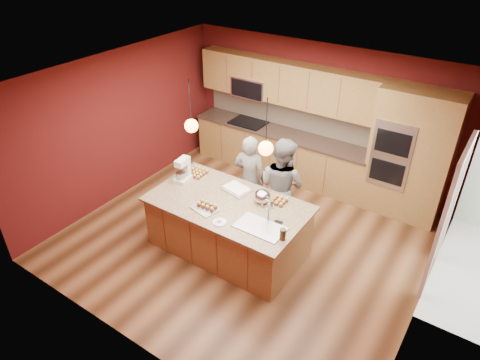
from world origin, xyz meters
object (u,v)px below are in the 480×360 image
Objects in this scene: person_right at (282,186)px; person_left at (250,178)px; stand_mixer at (183,171)px; mixing_bowl at (262,196)px; island at (229,226)px.

person_left is at bearing 9.63° from person_right.
person_right reaches higher than stand_mixer.
stand_mixer is (-1.39, -0.81, 0.22)m from person_right.
person_left is 0.92m from mixing_bowl.
person_left reaches higher than stand_mixer.
person_right is at bearing 24.37° from stand_mixer.
island is 1.17m from stand_mixer.
stand_mixer is at bearing -172.57° from mixing_bowl.
mixing_bowl is (0.63, -0.63, 0.21)m from person_left.
person_right is 6.53× the size of mixing_bowl.
person_right is 0.65m from mixing_bowl.
mixing_bowl is (0.01, -0.63, 0.15)m from person_right.
person_right is at bearing 168.28° from person_left.
person_left reaches higher than island.
island is at bearing -12.90° from stand_mixer.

